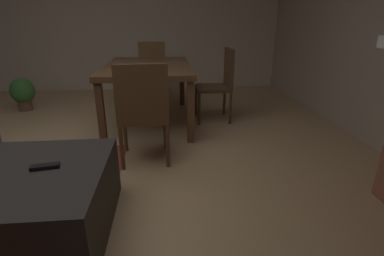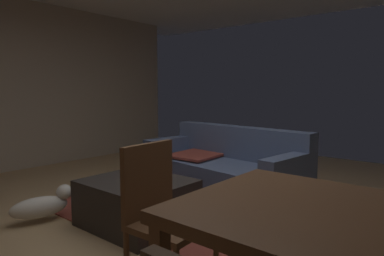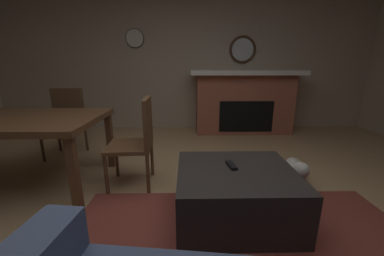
% 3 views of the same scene
% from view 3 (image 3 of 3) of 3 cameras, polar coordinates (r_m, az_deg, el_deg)
% --- Properties ---
extents(floor, '(8.91, 8.91, 0.00)m').
position_cam_3_polar(floor, '(1.98, -3.07, -23.38)').
color(floor, tan).
extents(wall_back_fireplace_side, '(7.82, 0.12, 2.71)m').
position_cam_3_polar(wall_back_fireplace_side, '(4.67, -2.02, 16.74)').
color(wall_back_fireplace_side, '#B7A893').
rests_on(wall_back_fireplace_side, ground).
extents(fireplace, '(2.00, 0.76, 1.16)m').
position_cam_3_polar(fireplace, '(4.46, 12.64, 6.53)').
color(fireplace, '#9E5642').
rests_on(fireplace, ground).
extents(round_wall_mirror, '(0.51, 0.05, 0.51)m').
position_cam_3_polar(round_wall_mirror, '(4.70, 12.50, 18.54)').
color(round_wall_mirror, '#4C331E').
extents(ottoman_coffee_table, '(0.93, 0.81, 0.43)m').
position_cam_3_polar(ottoman_coffee_table, '(1.99, 10.72, -15.84)').
color(ottoman_coffee_table, '#2D2826').
rests_on(ottoman_coffee_table, ground).
extents(tv_remote, '(0.08, 0.17, 0.02)m').
position_cam_3_polar(tv_remote, '(1.93, 9.81, -9.14)').
color(tv_remote, black).
rests_on(tv_remote, ottoman_coffee_table).
extents(dining_table, '(1.61, 1.05, 0.74)m').
position_cam_3_polar(dining_table, '(2.87, -37.60, 0.68)').
color(dining_table, brown).
rests_on(dining_table, ground).
extents(dining_chair_west, '(0.46, 0.46, 0.93)m').
position_cam_3_polar(dining_chair_west, '(2.41, -13.30, -2.31)').
color(dining_chair_west, brown).
rests_on(dining_chair_west, ground).
extents(dining_chair_south, '(0.44, 0.44, 0.93)m').
position_cam_3_polar(dining_chair_south, '(3.66, -28.96, 2.13)').
color(dining_chair_south, '#513823').
rests_on(dining_chair_south, ground).
extents(small_dog, '(0.33, 0.59, 0.29)m').
position_cam_3_polar(small_dog, '(2.70, 24.51, -9.50)').
color(small_dog, silver).
rests_on(small_dog, ground).
extents(wall_clock, '(0.35, 0.03, 0.35)m').
position_cam_3_polar(wall_clock, '(4.71, -14.08, 20.87)').
color(wall_clock, silver).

